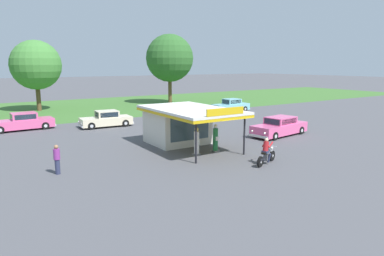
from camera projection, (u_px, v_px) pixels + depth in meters
The scene contains 15 objects.
ground_plane at pixel (226, 154), 22.83m from camera, with size 300.00×300.00×0.00m, color #4C4C51.
grass_verge_strip at pixel (90, 107), 47.61m from camera, with size 120.00×24.00×0.01m, color #3D6B2D.
service_station_kiosk at pixel (180, 122), 25.36m from camera, with size 4.66×7.85×3.24m.
gas_pump_nearside at pixel (197, 142), 22.39m from camera, with size 0.44×0.44×1.82m.
gas_pump_offside at pixel (215, 139), 23.20m from camera, with size 0.44×0.44×1.88m.
motorcycle_with_rider at pixel (266, 153), 20.35m from camera, with size 2.18×1.00×1.58m.
featured_classic_sedan at pixel (280, 127), 28.58m from camera, with size 5.77×2.64×1.55m.
parked_car_back_row_centre_left at pixel (231, 106), 42.93m from camera, with size 5.01×1.86×1.60m.
parked_car_back_row_far_right at pixel (106, 119), 32.63m from camera, with size 4.99×2.21×1.52m.
parked_car_second_row_spare at pixel (190, 112), 37.48m from camera, with size 5.18×2.86×1.51m.
parked_car_back_row_far_left at pixel (22, 122), 30.93m from camera, with size 5.63×2.11×1.55m.
bystander_strolling_foreground at pixel (57, 159), 18.44m from camera, with size 0.34×0.34×1.61m.
bystander_chatting_near_pumps at pixel (179, 116), 33.76m from camera, with size 0.35×0.35×1.61m.
tree_oak_far_right at pixel (170, 58), 50.95m from camera, with size 6.98×6.98×10.20m.
tree_oak_left at pixel (36, 65), 43.00m from camera, with size 6.13×6.13×8.80m.
Camera 1 is at (-13.90, -17.38, 5.81)m, focal length 32.35 mm.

